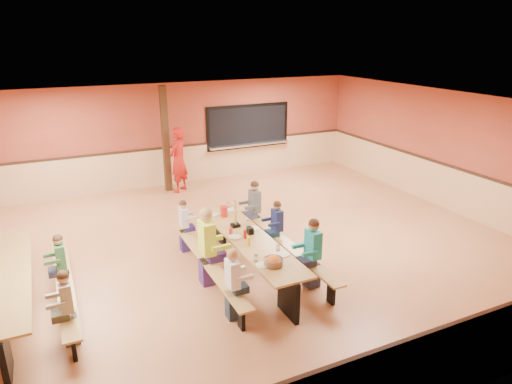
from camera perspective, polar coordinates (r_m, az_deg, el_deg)
name	(u,v)px	position (r m, az deg, el deg)	size (l,w,h in m)	color
ground	(233,250)	(9.70, -2.90, -7.28)	(12.00, 12.00, 0.00)	#A0633C
room_envelope	(232,220)	(9.42, -2.97, -3.52)	(12.04, 10.04, 3.02)	brown
kitchen_pass_through	(248,128)	(14.55, -0.98, 7.98)	(2.78, 0.28, 1.38)	black
structural_post	(166,140)	(13.13, -11.23, 6.43)	(0.18, 0.18, 3.00)	#322010
cafeteria_table_main	(249,247)	(8.62, -0.93, -6.94)	(1.91, 3.70, 0.74)	#A68142
cafeteria_table_second	(8,286)	(8.38, -28.63, -10.32)	(1.91, 3.70, 0.74)	#A68142
seated_child_white_left	(233,285)	(7.31, -2.92, -11.50)	(0.36, 0.29, 1.19)	white
seated_adult_yellow	(207,247)	(8.24, -6.12, -6.86)	(0.48, 0.39, 1.44)	#D6FF3D
seated_child_grey_left	(184,226)	(9.57, -8.98, -4.26)	(0.32, 0.26, 1.11)	silver
seated_child_teal_right	(313,254)	(8.19, 7.09, -7.66)	(0.41, 0.33, 1.29)	teal
seated_child_navy_right	(277,229)	(9.28, 2.63, -4.62)	(0.34, 0.28, 1.16)	navy
seated_child_char_right	(255,209)	(10.14, -0.17, -2.15)	(0.39, 0.32, 1.26)	#50585C
seated_child_green_sec	(62,267)	(8.52, -23.09, -8.57)	(0.34, 0.28, 1.15)	#316638
seated_child_tan_sec	(68,308)	(7.29, -22.46, -13.28)	(0.35, 0.29, 1.17)	#ADA789
standing_woman	(178,160)	(13.14, -9.68, 4.00)	(0.68, 0.45, 1.88)	#AB1913
punch_pitcher	(224,211)	(9.44, -4.03, -2.44)	(0.16, 0.16, 0.22)	red
chip_bowl	(273,261)	(7.52, 2.19, -8.64)	(0.32, 0.32, 0.15)	orange
napkin_dispenser	(250,231)	(8.64, -0.75, -4.84)	(0.10, 0.14, 0.13)	black
condiment_mustard	(249,241)	(8.16, -0.94, -6.18)	(0.06, 0.06, 0.17)	yellow
condiment_ketchup	(245,234)	(8.44, -1.39, -5.28)	(0.06, 0.06, 0.17)	#B2140F
table_paddle	(235,220)	(8.92, -2.61, -3.54)	(0.16, 0.16, 0.56)	black
place_settings	(248,234)	(8.50, -0.94, -5.31)	(0.65, 3.30, 0.11)	beige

